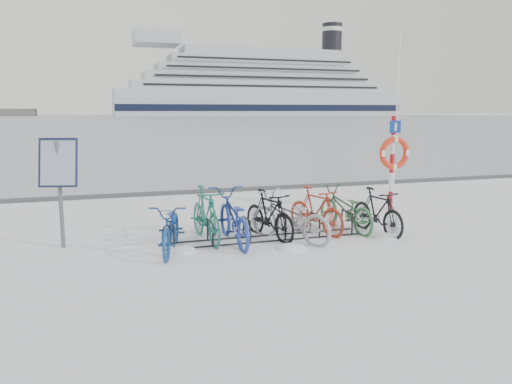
% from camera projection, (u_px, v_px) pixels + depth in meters
% --- Properties ---
extents(ground, '(900.00, 900.00, 0.00)m').
position_uv_depth(ground, '(264.00, 239.00, 9.76)').
color(ground, white).
rests_on(ground, ground).
extents(ice_sheet, '(400.00, 298.00, 0.02)m').
position_uv_depth(ice_sheet, '(104.00, 119.00, 155.35)').
color(ice_sheet, '#9EAAB2').
rests_on(ice_sheet, ground).
extents(quay_edge, '(400.00, 0.25, 0.10)m').
position_uv_depth(quay_edge, '(202.00, 191.00, 15.30)').
color(quay_edge, '#3F3F42').
rests_on(quay_edge, ground).
extents(bike_rack, '(4.00, 0.48, 0.46)m').
position_uv_depth(bike_rack, '(264.00, 230.00, 9.73)').
color(bike_rack, black).
rests_on(bike_rack, ground).
extents(info_board, '(0.71, 0.41, 2.01)m').
position_uv_depth(info_board, '(59.00, 169.00, 8.94)').
color(info_board, '#595B5E').
rests_on(info_board, ground).
extents(lifebuoy_station, '(0.83, 0.23, 4.31)m').
position_uv_depth(lifebuoy_station, '(394.00, 153.00, 12.43)').
color(lifebuoy_station, '#AB0D18').
rests_on(lifebuoy_station, ground).
extents(cruise_ferry, '(135.98, 25.65, 44.68)m').
position_uv_depth(cruise_ferry, '(259.00, 90.00, 237.21)').
color(cruise_ferry, silver).
rests_on(cruise_ferry, ground).
extents(bike_0, '(1.08, 1.89, 0.94)m').
position_uv_depth(bike_0, '(172.00, 225.00, 8.89)').
color(bike_0, navy).
rests_on(bike_0, ground).
extents(bike_1, '(0.63, 1.84, 1.09)m').
position_uv_depth(bike_1, '(206.00, 213.00, 9.60)').
color(bike_1, '#1C6A57').
rests_on(bike_1, ground).
extents(bike_2, '(0.71, 2.01, 1.05)m').
position_uv_depth(bike_2, '(233.00, 215.00, 9.46)').
color(bike_2, '#213C94').
rests_on(bike_2, ground).
extents(bike_3, '(0.88, 1.71, 0.99)m').
position_uv_depth(bike_3, '(269.00, 213.00, 9.82)').
color(bike_3, black).
rests_on(bike_3, ground).
extents(bike_4, '(1.55, 1.97, 1.00)m').
position_uv_depth(bike_4, '(289.00, 215.00, 9.60)').
color(bike_4, '#93969A').
rests_on(bike_4, ground).
extents(bike_5, '(0.93, 1.70, 0.98)m').
position_uv_depth(bike_5, '(316.00, 209.00, 10.26)').
color(bike_5, '#A1311B').
rests_on(bike_5, ground).
extents(bike_6, '(0.90, 1.91, 0.96)m').
position_uv_depth(bike_6, '(345.00, 207.00, 10.51)').
color(bike_6, '#30673A').
rests_on(bike_6, ground).
extents(bike_7, '(0.66, 1.65, 0.96)m').
position_uv_depth(bike_7, '(377.00, 210.00, 10.20)').
color(bike_7, black).
rests_on(bike_7, ground).
extents(snow_drifts, '(6.13, 2.02, 0.19)m').
position_uv_depth(snow_drifts, '(294.00, 239.00, 9.80)').
color(snow_drifts, white).
rests_on(snow_drifts, ground).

